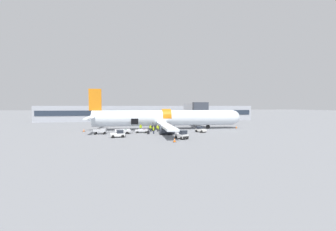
{
  "coord_description": "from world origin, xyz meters",
  "views": [
    {
      "loc": [
        -5.84,
        -49.32,
        5.99
      ],
      "look_at": [
        1.98,
        -0.32,
        3.64
      ],
      "focal_mm": 22.0,
      "sensor_mm": 36.0,
      "label": 1
    }
  ],
  "objects_px": {
    "suitcase_on_tarmac_upright": "(148,133)",
    "ground_crew_supervisor": "(154,130)",
    "baggage_cart_loading": "(142,131)",
    "baggage_cart_empty": "(100,131)",
    "airplane": "(164,118)",
    "baggage_tug_mid": "(118,134)",
    "ground_crew_loader_b": "(141,128)",
    "baggage_tug_lead": "(201,130)",
    "baggage_cart_queued": "(123,132)",
    "ground_crew_loader_a": "(150,128)",
    "ground_crew_driver": "(158,128)",
    "baggage_tug_rear": "(182,135)",
    "ground_crew_helper": "(160,129)"
  },
  "relations": [
    {
      "from": "suitcase_on_tarmac_upright",
      "to": "ground_crew_supervisor",
      "type": "bearing_deg",
      "value": 25.04
    },
    {
      "from": "baggage_cart_loading",
      "to": "baggage_cart_empty",
      "type": "xyz_separation_m",
      "value": [
        -8.79,
        -0.78,
        0.15
      ]
    },
    {
      "from": "airplane",
      "to": "ground_crew_supervisor",
      "type": "relative_size",
      "value": 25.72
    },
    {
      "from": "baggage_tug_mid",
      "to": "suitcase_on_tarmac_upright",
      "type": "relative_size",
      "value": 3.73
    },
    {
      "from": "airplane",
      "to": "ground_crew_loader_b",
      "type": "relative_size",
      "value": 22.87
    },
    {
      "from": "airplane",
      "to": "baggage_tug_lead",
      "type": "height_order",
      "value": "airplane"
    },
    {
      "from": "baggage_cart_queued",
      "to": "ground_crew_loader_b",
      "type": "bearing_deg",
      "value": 42.68
    },
    {
      "from": "ground_crew_loader_a",
      "to": "baggage_cart_loading",
      "type": "bearing_deg",
      "value": -140.63
    },
    {
      "from": "ground_crew_supervisor",
      "to": "suitcase_on_tarmac_upright",
      "type": "bearing_deg",
      "value": -154.96
    },
    {
      "from": "baggage_cart_queued",
      "to": "ground_crew_driver",
      "type": "height_order",
      "value": "ground_crew_driver"
    },
    {
      "from": "baggage_cart_empty",
      "to": "ground_crew_supervisor",
      "type": "xyz_separation_m",
      "value": [
        11.26,
        -1.15,
        0.25
      ]
    },
    {
      "from": "baggage_tug_mid",
      "to": "baggage_cart_queued",
      "type": "relative_size",
      "value": 0.72
    },
    {
      "from": "baggage_tug_rear",
      "to": "ground_crew_loader_a",
      "type": "distance_m",
      "value": 12.38
    },
    {
      "from": "ground_crew_loader_b",
      "to": "ground_crew_helper",
      "type": "bearing_deg",
      "value": -44.91
    },
    {
      "from": "baggage_tug_rear",
      "to": "baggage_cart_empty",
      "type": "distance_m",
      "value": 18.07
    },
    {
      "from": "baggage_cart_queued",
      "to": "ground_crew_loader_a",
      "type": "height_order",
      "value": "ground_crew_loader_a"
    },
    {
      "from": "airplane",
      "to": "ground_crew_loader_b",
      "type": "bearing_deg",
      "value": -151.5
    },
    {
      "from": "baggage_tug_lead",
      "to": "baggage_tug_mid",
      "type": "relative_size",
      "value": 0.91
    },
    {
      "from": "baggage_tug_rear",
      "to": "baggage_tug_mid",
      "type": "bearing_deg",
      "value": 161.46
    },
    {
      "from": "airplane",
      "to": "ground_crew_driver",
      "type": "bearing_deg",
      "value": -117.05
    },
    {
      "from": "baggage_cart_empty",
      "to": "airplane",
      "type": "bearing_deg",
      "value": 23.65
    },
    {
      "from": "baggage_cart_loading",
      "to": "ground_crew_loader_a",
      "type": "distance_m",
      "value": 2.7
    },
    {
      "from": "ground_crew_driver",
      "to": "suitcase_on_tarmac_upright",
      "type": "distance_m",
      "value": 4.58
    },
    {
      "from": "airplane",
      "to": "suitcase_on_tarmac_upright",
      "type": "distance_m",
      "value": 9.67
    },
    {
      "from": "airplane",
      "to": "ground_crew_helper",
      "type": "distance_m",
      "value": 7.77
    },
    {
      "from": "baggage_cart_loading",
      "to": "baggage_cart_queued",
      "type": "height_order",
      "value": "baggage_cart_queued"
    },
    {
      "from": "baggage_cart_loading",
      "to": "ground_crew_driver",
      "type": "xyz_separation_m",
      "value": [
        3.73,
        1.38,
        0.43
      ]
    },
    {
      "from": "baggage_tug_mid",
      "to": "baggage_cart_empty",
      "type": "bearing_deg",
      "value": 129.65
    },
    {
      "from": "ground_crew_loader_b",
      "to": "baggage_cart_queued",
      "type": "bearing_deg",
      "value": -137.32
    },
    {
      "from": "baggage_tug_mid",
      "to": "baggage_tug_rear",
      "type": "height_order",
      "value": "baggage_tug_rear"
    },
    {
      "from": "ground_crew_loader_b",
      "to": "baggage_tug_rear",
      "type": "bearing_deg",
      "value": -59.51
    },
    {
      "from": "baggage_tug_mid",
      "to": "ground_crew_helper",
      "type": "height_order",
      "value": "ground_crew_helper"
    },
    {
      "from": "airplane",
      "to": "baggage_cart_loading",
      "type": "xyz_separation_m",
      "value": [
        -5.91,
        -5.66,
        -2.42
      ]
    },
    {
      "from": "airplane",
      "to": "ground_crew_loader_b",
      "type": "height_order",
      "value": "airplane"
    },
    {
      "from": "baggage_tug_rear",
      "to": "suitcase_on_tarmac_upright",
      "type": "xyz_separation_m",
      "value": [
        -5.63,
        7.21,
        -0.32
      ]
    },
    {
      "from": "baggage_cart_empty",
      "to": "ground_crew_loader_a",
      "type": "bearing_deg",
      "value": 12.82
    },
    {
      "from": "ground_crew_supervisor",
      "to": "ground_crew_helper",
      "type": "distance_m",
      "value": 1.38
    },
    {
      "from": "baggage_cart_empty",
      "to": "ground_crew_driver",
      "type": "relative_size",
      "value": 2.15
    },
    {
      "from": "baggage_cart_empty",
      "to": "baggage_tug_lead",
      "type": "bearing_deg",
      "value": -0.91
    },
    {
      "from": "baggage_tug_rear",
      "to": "ground_crew_loader_b",
      "type": "xyz_separation_m",
      "value": [
        -7.09,
        12.05,
        0.25
      ]
    },
    {
      "from": "baggage_tug_rear",
      "to": "ground_crew_loader_b",
      "type": "bearing_deg",
      "value": 120.49
    },
    {
      "from": "ground_crew_loader_b",
      "to": "ground_crew_driver",
      "type": "xyz_separation_m",
      "value": [
        3.88,
        -0.98,
        -0.07
      ]
    },
    {
      "from": "ground_crew_helper",
      "to": "baggage_cart_queued",
      "type": "bearing_deg",
      "value": 177.14
    },
    {
      "from": "airplane",
      "to": "baggage_cart_loading",
      "type": "relative_size",
      "value": 10.72
    },
    {
      "from": "baggage_tug_mid",
      "to": "ground_crew_loader_b",
      "type": "xyz_separation_m",
      "value": [
        4.47,
        8.17,
        0.31
      ]
    },
    {
      "from": "baggage_cart_loading",
      "to": "ground_crew_loader_b",
      "type": "relative_size",
      "value": 2.13
    },
    {
      "from": "baggage_cart_queued",
      "to": "ground_crew_helper",
      "type": "xyz_separation_m",
      "value": [
        7.8,
        -0.39,
        0.45
      ]
    },
    {
      "from": "airplane",
      "to": "baggage_cart_queued",
      "type": "distance_m",
      "value": 12.28
    },
    {
      "from": "baggage_tug_rear",
      "to": "ground_crew_driver",
      "type": "xyz_separation_m",
      "value": [
        -3.21,
        11.07,
        0.18
      ]
    },
    {
      "from": "baggage_tug_lead",
      "to": "ground_crew_loader_b",
      "type": "xyz_separation_m",
      "value": [
        -13.36,
        3.49,
        0.35
      ]
    }
  ]
}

